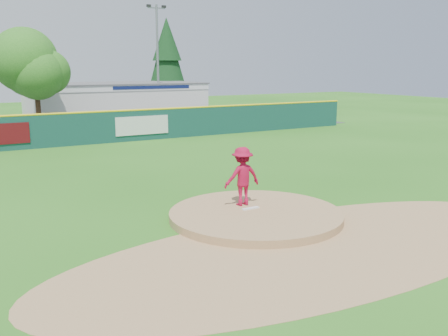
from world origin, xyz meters
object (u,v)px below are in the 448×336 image
pool_building_grp (116,101)px  deciduous_tree (35,69)px  light_pole_right (158,57)px  van (65,128)px  conifer_tree (167,59)px  pitcher (242,176)px

pool_building_grp → deciduous_tree: size_ratio=2.07×
pool_building_grp → light_pole_right: bearing=-44.9°
van → conifer_tree: size_ratio=0.49×
deciduous_tree → light_pole_right: light_pole_right is taller
van → light_pole_right: (10.01, 7.46, 4.87)m
van → conifer_tree: conifer_tree is taller
pitcher → pool_building_grp: 31.70m
pitcher → van: (-1.04, 20.68, -0.55)m
deciduous_tree → light_pole_right: bearing=20.0°
pitcher → deciduous_tree: 24.45m
conifer_tree → pool_building_grp: bearing=-150.2°
pitcher → conifer_tree: conifer_tree is taller
pitcher → light_pole_right: size_ratio=0.19×
pool_building_grp → light_pole_right: light_pole_right is taller
deciduous_tree → conifer_tree: bearing=36.3°
van → conifer_tree: 20.72m
pool_building_grp → light_pole_right: 5.75m
conifer_tree → light_pole_right: (-4.00, -7.00, 0.00)m
pitcher → deciduous_tree: (-2.03, 24.14, 3.33)m
pitcher → deciduous_tree: bearing=-82.0°
conifer_tree → pitcher: bearing=-110.3°
van → light_pole_right: bearing=-39.0°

